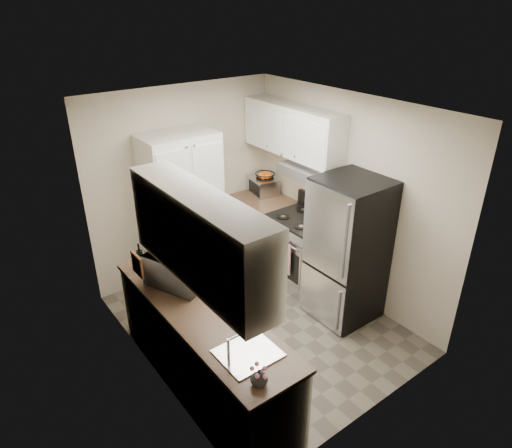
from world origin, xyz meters
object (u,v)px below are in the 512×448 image
Objects in this scene: refrigerator at (347,250)px; microwave at (178,269)px; toaster_oven at (263,186)px; electric_range at (301,249)px; pantry_cabinet at (183,212)px; wine_bottle at (140,258)px.

microwave is (-1.89, 0.46, 0.23)m from refrigerator.
refrigerator is 1.77m from toaster_oven.
electric_range is at bearing 87.52° from refrigerator.
toaster_oven is (0.15, 1.75, 0.19)m from refrigerator.
pantry_cabinet is 3.49× the size of microwave.
microwave is 0.50m from wine_bottle.
wine_bottle is 2.37m from toaster_oven.
toaster_oven is at bearing -80.87° from microwave.
microwave is at bearing -67.64° from wine_bottle.
pantry_cabinet is 1.18× the size of refrigerator.
pantry_cabinet is 2.07m from refrigerator.
pantry_cabinet is at bearing -169.39° from toaster_oven.
microwave is at bearing -169.92° from electric_range.
electric_range is at bearing -3.24° from wine_bottle.
toaster_oven is (2.03, 1.29, -0.04)m from microwave.
refrigerator reaches higher than toaster_oven.
refrigerator is 2.97× the size of microwave.
pantry_cabinet is at bearing 123.46° from refrigerator.
wine_bottle is at bearing 156.11° from refrigerator.
pantry_cabinet is 1.77× the size of electric_range.
electric_range is 2.84× the size of toaster_oven.
toaster_oven is (1.29, 0.02, 0.04)m from pantry_cabinet.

